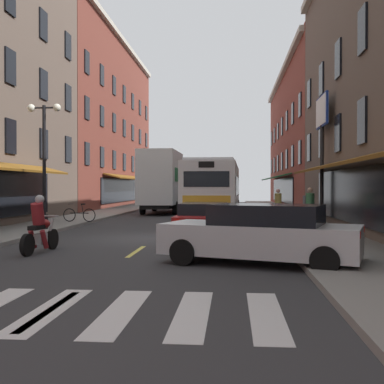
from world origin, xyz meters
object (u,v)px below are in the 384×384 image
Objects in this scene: box_truck at (163,182)px; sedan_far at (204,219)px; street_lamp_twin at (44,160)px; sedan_near at (181,200)px; sedan_mid at (262,234)px; bicycle_near at (79,214)px; billboard_sign at (322,128)px; transit_bus at (215,190)px; pedestrian_mid at (278,204)px; pedestrian_near at (310,206)px; motorcycle_rider at (40,228)px.

box_truck is 1.75× the size of sedan_far.
sedan_near is at bearing 82.57° from street_lamp_twin.
bicycle_near is (-8.32, 11.32, -0.24)m from sedan_mid.
billboard_sign is 7.32m from transit_bus.
sedan_near is at bearing 98.17° from sedan_far.
sedan_near is at bearing 0.06° from pedestrian_mid.
billboard_sign reaches higher than box_truck.
pedestrian_near reaches higher than sedan_near.
sedan_mid is (5.38, -31.18, 0.05)m from sedan_near.
sedan_near is 2.66× the size of pedestrian_near.
sedan_far is (3.62, -25.19, -0.03)m from sedan_near.
sedan_near is 1.02× the size of sedan_far.
bicycle_near is at bearing 140.91° from sedan_far.
sedan_far is (-1.76, 5.99, -0.08)m from sedan_mid.
sedan_mid is (5.60, -21.34, -1.43)m from box_truck.
sedan_mid is at bearing -83.74° from transit_bus.
billboard_sign is 12.75m from street_lamp_twin.
pedestrian_near reaches higher than sedan_far.
pedestrian_near reaches higher than sedan_mid.
box_truck is 9.96m from sedan_near.
motorcycle_rider reaches higher than sedan_near.
pedestrian_near is at bearing 39.61° from motorcycle_rider.
street_lamp_twin reaches higher than box_truck.
street_lamp_twin reaches higher than transit_bus.
sedan_near is 25.45m from sedan_far.
transit_bus is 7.42× the size of pedestrian_mid.
bicycle_near is 11.21m from pedestrian_near.
sedan_near reaches higher than bicycle_near.
sedan_near is (0.22, 9.84, -1.48)m from box_truck.
motorcycle_rider is at bearing -68.79° from street_lamp_twin.
sedan_near is 29.72m from motorcycle_rider.
transit_bus is at bearing 49.92° from street_lamp_twin.
transit_bus is (-5.23, 4.18, -2.97)m from billboard_sign.
sedan_mid is (1.69, -15.42, -0.95)m from transit_bus.
sedan_near is (-3.69, 15.77, -1.00)m from transit_bus.
pedestrian_mid is at bearing 82.82° from sedan_mid.
box_truck reaches higher than sedan_near.
pedestrian_mid is at bearing -68.20° from sedan_near.
bicycle_near is (-6.63, -4.10, -1.20)m from transit_bus.
transit_bus reaches higher than pedestrian_mid.
billboard_sign is 0.77× the size of box_truck.
billboard_sign is at bearing 72.52° from sedan_mid.
billboard_sign is at bearing -47.89° from box_truck.
billboard_sign is at bearing -38.66° from transit_bus.
sedan_far is at bearing 133.50° from pedestrian_mid.
motorcycle_rider is 1.27× the size of pedestrian_mid.
sedan_mid is 14.05m from bicycle_near.
sedan_far is at bearing -75.97° from box_truck.
street_lamp_twin is (-12.02, -3.89, -1.66)m from billboard_sign.
pedestrian_mid is at bearing 56.66° from motorcycle_rider.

